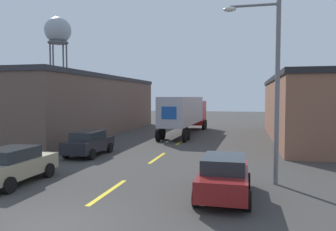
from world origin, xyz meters
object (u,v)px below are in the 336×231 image
parked_car_left_near (13,165)px  street_lamp (271,79)px  parked_car_left_far (89,143)px  semi_truck (186,112)px  water_tower (58,33)px  parked_car_right_near (224,176)px

parked_car_left_near → street_lamp: bearing=13.2°
parked_car_left_far → semi_truck: bearing=74.1°
parked_car_left_far → water_tower: (-23.29, 34.24, 14.65)m
parked_car_left_far → street_lamp: bearing=-22.9°
parked_car_left_near → street_lamp: size_ratio=0.55×
water_tower → semi_truck: bearing=-36.9°
parked_car_left_far → parked_car_right_near: 11.55m
street_lamp → parked_car_left_near: bearing=-166.8°
semi_truck → water_tower: bearing=144.5°
semi_truck → parked_car_left_near: (-3.94, -20.98, -1.49)m
semi_truck → parked_car_left_far: semi_truck is taller
semi_truck → parked_car_left_far: bearing=-104.5°
water_tower → parked_car_right_near: bearing=-51.8°
semi_truck → parked_car_right_near: 21.53m
parked_car_left_near → water_tower: bearing=119.3°
street_lamp → parked_car_right_near: bearing=-126.7°
water_tower → street_lamp: (34.25, -38.87, -10.90)m
parked_car_left_far → water_tower: water_tower is taller
parked_car_right_near → semi_truck: bearing=104.1°
semi_truck → parked_car_right_near: bearing=-74.5°
semi_truck → parked_car_left_near: 21.40m
parked_car_right_near → water_tower: 54.51m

